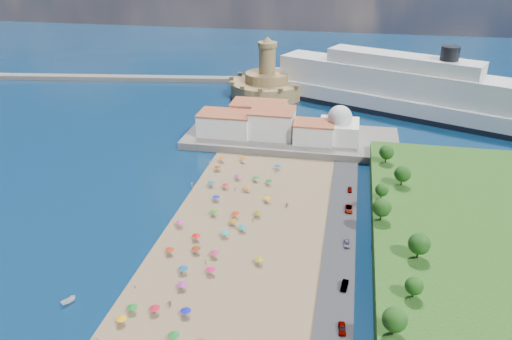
# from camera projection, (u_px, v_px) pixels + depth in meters

# --- Properties ---
(ground) EXTENTS (700.00, 700.00, 0.00)m
(ground) POSITION_uv_depth(u_px,v_px,m) (227.00, 227.00, 151.80)
(ground) COLOR #071938
(ground) RESTS_ON ground
(terrace) EXTENTS (90.00, 36.00, 3.00)m
(terrace) POSITION_uv_depth(u_px,v_px,m) (291.00, 138.00, 214.25)
(terrace) COLOR #59544C
(terrace) RESTS_ON ground
(jetty) EXTENTS (18.00, 70.00, 2.40)m
(jetty) POSITION_uv_depth(u_px,v_px,m) (257.00, 111.00, 249.30)
(jetty) COLOR #59544C
(jetty) RESTS_ON ground
(breakwater) EXTENTS (199.03, 34.77, 2.60)m
(breakwater) POSITION_uv_depth(u_px,v_px,m) (114.00, 78.00, 306.33)
(breakwater) COLOR #59544C
(breakwater) RESTS_ON ground
(waterfront_buildings) EXTENTS (57.00, 29.00, 11.00)m
(waterfront_buildings) POSITION_uv_depth(u_px,v_px,m) (262.00, 122.00, 214.39)
(waterfront_buildings) COLOR silver
(waterfront_buildings) RESTS_ON terrace
(domed_building) EXTENTS (16.00, 16.00, 15.00)m
(domed_building) POSITION_uv_depth(u_px,v_px,m) (339.00, 127.00, 205.81)
(domed_building) COLOR silver
(domed_building) RESTS_ON terrace
(fortress) EXTENTS (40.00, 40.00, 32.40)m
(fortress) POSITION_uv_depth(u_px,v_px,m) (267.00, 84.00, 273.62)
(fortress) COLOR #A48C52
(fortress) RESTS_ON ground
(cruise_ship) EXTENTS (156.45, 84.66, 34.98)m
(cruise_ship) POSITION_uv_depth(u_px,v_px,m) (399.00, 92.00, 247.16)
(cruise_ship) COLOR black
(cruise_ship) RESTS_ON ground
(beach_parasols) EXTENTS (29.59, 115.96, 2.20)m
(beach_parasols) POSITION_uv_depth(u_px,v_px,m) (211.00, 238.00, 142.05)
(beach_parasols) COLOR gray
(beach_parasols) RESTS_ON beach
(beachgoers) EXTENTS (36.20, 97.15, 1.84)m
(beachgoers) POSITION_uv_depth(u_px,v_px,m) (220.00, 227.00, 149.73)
(beachgoers) COLOR tan
(beachgoers) RESTS_ON beach
(moored_boats) EXTENTS (5.18, 26.01, 1.49)m
(moored_boats) POSITION_uv_depth(u_px,v_px,m) (38.00, 333.00, 110.24)
(moored_boats) COLOR white
(moored_boats) RESTS_ON ground
(parked_cars) EXTENTS (2.42, 72.33, 1.44)m
(parked_cars) POSITION_uv_depth(u_px,v_px,m) (347.00, 241.00, 142.17)
(parked_cars) COLOR gray
(parked_cars) RESTS_ON promenade
(hillside_trees) EXTENTS (15.34, 111.00, 7.11)m
(hillside_trees) POSITION_uv_depth(u_px,v_px,m) (396.00, 227.00, 132.76)
(hillside_trees) COLOR #382314
(hillside_trees) RESTS_ON hillside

